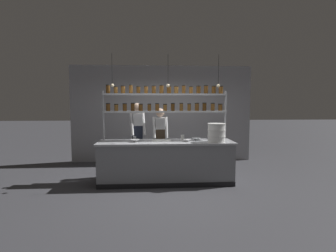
# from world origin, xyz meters

# --- Properties ---
(ground_plane) EXTENTS (40.00, 40.00, 0.00)m
(ground_plane) POSITION_xyz_m (0.00, 0.00, 0.00)
(ground_plane) COLOR #3D3D42
(back_wall) EXTENTS (5.34, 0.12, 2.84)m
(back_wall) POSITION_xyz_m (0.00, 2.19, 1.42)
(back_wall) COLOR #939399
(back_wall) RESTS_ON ground_plane
(prep_counter) EXTENTS (2.94, 0.76, 0.92)m
(prep_counter) POSITION_xyz_m (0.00, -0.00, 0.46)
(prep_counter) COLOR gray
(prep_counter) RESTS_ON ground_plane
(spice_shelf_unit) EXTENTS (2.83, 0.28, 2.16)m
(spice_shelf_unit) POSITION_xyz_m (0.01, 0.33, 1.75)
(spice_shelf_unit) COLOR #ADAFB5
(spice_shelf_unit) RESTS_ON ground_plane
(chef_left) EXTENTS (0.41, 0.34, 1.75)m
(chef_left) POSITION_xyz_m (-0.65, 0.67, 1.02)
(chef_left) COLOR black
(chef_left) RESTS_ON ground_plane
(chef_center) EXTENTS (0.36, 0.29, 1.62)m
(chef_center) POSITION_xyz_m (-0.10, 0.66, 0.93)
(chef_center) COLOR black
(chef_center) RESTS_ON ground_plane
(container_stack) EXTENTS (0.38, 0.38, 0.40)m
(container_stack) POSITION_xyz_m (1.07, -0.17, 1.12)
(container_stack) COLOR white
(container_stack) RESTS_ON prep_counter
(cutting_board) EXTENTS (0.40, 0.26, 0.02)m
(cutting_board) POSITION_xyz_m (-0.10, 0.08, 0.93)
(cutting_board) COLOR silver
(cutting_board) RESTS_ON prep_counter
(prep_bowl_near_left) EXTENTS (0.21, 0.21, 0.06)m
(prep_bowl_near_left) POSITION_xyz_m (-0.66, -0.04, 0.95)
(prep_bowl_near_left) COLOR white
(prep_bowl_near_left) RESTS_ON prep_counter
(prep_bowl_center_front) EXTENTS (0.16, 0.16, 0.05)m
(prep_bowl_center_front) POSITION_xyz_m (0.45, -0.05, 0.94)
(prep_bowl_center_front) COLOR white
(prep_bowl_center_front) RESTS_ON prep_counter
(prep_bowl_center_back) EXTENTS (0.21, 0.21, 0.06)m
(prep_bowl_center_back) POSITION_xyz_m (0.68, 0.11, 0.95)
(prep_bowl_center_back) COLOR silver
(prep_bowl_center_back) RESTS_ON prep_counter
(prep_bowl_near_right) EXTENTS (0.18, 0.18, 0.05)m
(prep_bowl_near_right) POSITION_xyz_m (1.06, 0.27, 0.94)
(prep_bowl_near_right) COLOR silver
(prep_bowl_near_right) RESTS_ON prep_counter
(serving_cup_front) EXTENTS (0.08, 0.08, 0.11)m
(serving_cup_front) POSITION_xyz_m (0.39, 0.24, 0.97)
(serving_cup_front) COLOR silver
(serving_cup_front) RESTS_ON prep_counter
(serving_cup_by_board) EXTENTS (0.07, 0.07, 0.08)m
(serving_cup_by_board) POSITION_xyz_m (-0.69, 0.24, 0.96)
(serving_cup_by_board) COLOR #B2B7BC
(serving_cup_by_board) RESTS_ON prep_counter
(pendant_light_row) EXTENTS (2.34, 0.07, 0.70)m
(pendant_light_row) POSITION_xyz_m (0.02, 0.00, 2.16)
(pendant_light_row) COLOR black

